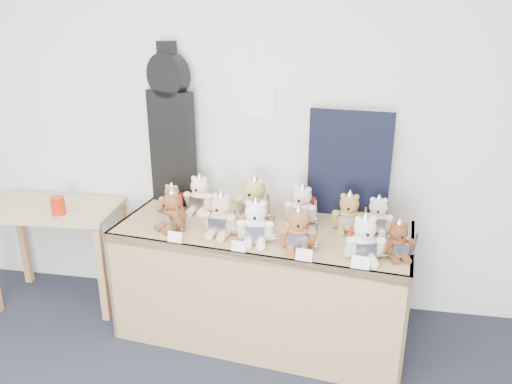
% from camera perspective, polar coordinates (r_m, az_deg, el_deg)
% --- Properties ---
extents(room_shell, '(6.00, 6.00, 6.00)m').
position_cam_1_polar(room_shell, '(3.36, 0.38, 10.84)').
color(room_shell, white).
rests_on(room_shell, floor).
extents(display_table, '(1.91, 0.98, 0.76)m').
position_cam_1_polar(display_table, '(3.17, 0.43, -7.26)').
color(display_table, '#9B804F').
rests_on(display_table, floor).
extents(side_table, '(0.93, 0.55, 0.75)m').
position_cam_1_polar(side_table, '(3.84, -21.99, -3.31)').
color(side_table, tan).
rests_on(side_table, floor).
extents(guitar_case, '(0.35, 0.22, 1.11)m').
position_cam_1_polar(guitar_case, '(3.46, -9.66, 7.29)').
color(guitar_case, black).
rests_on(guitar_case, display_table).
extents(navy_board, '(0.53, 0.09, 0.71)m').
position_cam_1_polar(navy_board, '(3.27, 10.56, 3.07)').
color(navy_board, black).
rests_on(navy_board, display_table).
extents(red_cup, '(0.09, 0.09, 0.13)m').
position_cam_1_polar(red_cup, '(3.62, -21.69, -1.45)').
color(red_cup, '#B2210B').
rests_on(red_cup, side_table).
extents(teddy_front_far_left, '(0.23, 0.23, 0.28)m').
position_cam_1_polar(teddy_front_far_left, '(3.14, -9.56, -2.25)').
color(teddy_front_far_left, brown).
rests_on(teddy_front_far_left, display_table).
extents(teddy_front_left, '(0.24, 0.21, 0.30)m').
position_cam_1_polar(teddy_front_left, '(3.03, -3.99, -2.75)').
color(teddy_front_left, tan).
rests_on(teddy_front_left, display_table).
extents(teddy_front_centre, '(0.24, 0.20, 0.30)m').
position_cam_1_polar(teddy_front_centre, '(2.92, -0.03, -3.62)').
color(teddy_front_centre, white).
rests_on(teddy_front_centre, display_table).
extents(teddy_front_right, '(0.23, 0.19, 0.29)m').
position_cam_1_polar(teddy_front_right, '(2.85, 4.83, -4.49)').
color(teddy_front_right, brown).
rests_on(teddy_front_right, display_table).
extents(teddy_front_far_right, '(0.24, 0.21, 0.29)m').
position_cam_1_polar(teddy_front_far_right, '(2.79, 12.28, -5.38)').
color(teddy_front_far_right, silver).
rests_on(teddy_front_far_right, display_table).
extents(teddy_front_end, '(0.20, 0.18, 0.24)m').
position_cam_1_polar(teddy_front_end, '(2.86, 15.92, -5.48)').
color(teddy_front_end, brown).
rests_on(teddy_front_end, display_table).
extents(teddy_back_left, '(0.23, 0.19, 0.28)m').
position_cam_1_polar(teddy_back_left, '(3.39, -6.45, -0.39)').
color(teddy_back_left, beige).
rests_on(teddy_back_left, display_table).
extents(teddy_back_centre_left, '(0.26, 0.25, 0.33)m').
position_cam_1_polar(teddy_back_centre_left, '(3.22, -0.20, -1.06)').
color(teddy_back_centre_left, tan).
rests_on(teddy_back_centre_left, display_table).
extents(teddy_back_centre_right, '(0.23, 0.21, 0.29)m').
position_cam_1_polar(teddy_back_centre_right, '(3.20, 5.25, -1.64)').
color(teddy_back_centre_right, silver).
rests_on(teddy_back_centre_right, display_table).
extents(teddy_back_right, '(0.23, 0.19, 0.28)m').
position_cam_1_polar(teddy_back_right, '(3.13, 10.54, -2.49)').
color(teddy_back_right, olive).
rests_on(teddy_back_right, display_table).
extents(teddy_back_end, '(0.21, 0.17, 0.26)m').
position_cam_1_polar(teddy_back_end, '(3.14, 13.71, -2.75)').
color(teddy_back_end, silver).
rests_on(teddy_back_end, display_table).
extents(teddy_back_far_left, '(0.19, 0.16, 0.23)m').
position_cam_1_polar(teddy_back_far_left, '(3.40, -9.58, -0.91)').
color(teddy_back_far_left, '#977446').
rests_on(teddy_back_far_left, display_table).
extents(entry_card_a, '(0.09, 0.03, 0.06)m').
position_cam_1_polar(entry_card_a, '(2.99, -9.28, -5.11)').
color(entry_card_a, silver).
rests_on(entry_card_a, display_table).
extents(entry_card_b, '(0.09, 0.03, 0.06)m').
position_cam_1_polar(entry_card_b, '(2.85, -2.00, -6.23)').
color(entry_card_b, silver).
rests_on(entry_card_b, display_table).
extents(entry_card_c, '(0.10, 0.03, 0.07)m').
position_cam_1_polar(entry_card_c, '(2.76, 5.50, -7.18)').
color(entry_card_c, silver).
rests_on(entry_card_c, display_table).
extents(entry_card_d, '(0.10, 0.03, 0.07)m').
position_cam_1_polar(entry_card_d, '(2.72, 11.85, -7.91)').
color(entry_card_d, silver).
rests_on(entry_card_d, display_table).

